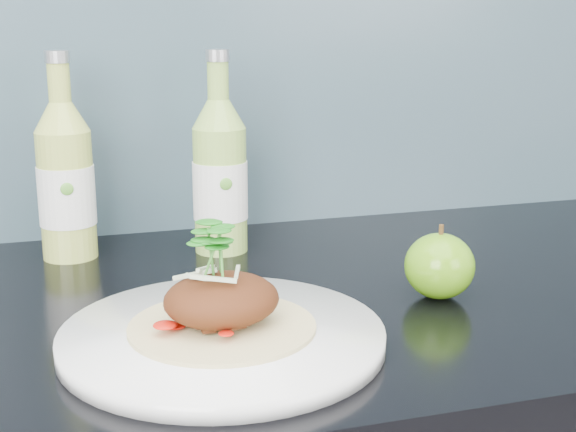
# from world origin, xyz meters

# --- Properties ---
(dinner_plate) EXTENTS (0.38, 0.38, 0.02)m
(dinner_plate) POSITION_xyz_m (-0.01, 1.57, 0.91)
(dinner_plate) COLOR white
(dinner_plate) RESTS_ON kitchen_counter
(pork_taco) EXTENTS (0.17, 0.17, 0.10)m
(pork_taco) POSITION_xyz_m (-0.01, 1.57, 0.95)
(pork_taco) COLOR tan
(pork_taco) RESTS_ON dinner_plate
(green_apple) EXTENTS (0.10, 0.10, 0.08)m
(green_apple) POSITION_xyz_m (0.23, 1.63, 0.93)
(green_apple) COLOR #5E8E0F
(green_apple) RESTS_ON kitchen_counter
(cider_bottle_left) EXTENTS (0.09, 0.09, 0.25)m
(cider_bottle_left) POSITION_xyz_m (-0.14, 1.89, 0.99)
(cider_bottle_left) COLOR #B2C451
(cider_bottle_left) RESTS_ON kitchen_counter
(cider_bottle_right) EXTENTS (0.08, 0.08, 0.25)m
(cider_bottle_right) POSITION_xyz_m (0.05, 1.87, 0.99)
(cider_bottle_right) COLOR #94C150
(cider_bottle_right) RESTS_ON kitchen_counter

